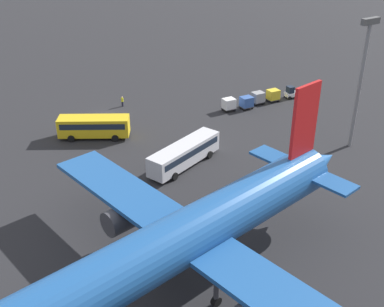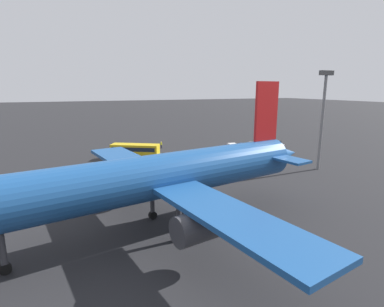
# 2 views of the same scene
# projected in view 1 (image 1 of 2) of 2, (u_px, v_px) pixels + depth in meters

# --- Properties ---
(ground_plane) EXTENTS (600.00, 600.00, 0.00)m
(ground_plane) POSITION_uv_depth(u_px,v_px,m) (106.00, 116.00, 76.51)
(ground_plane) COLOR #232326
(airplane) EXTENTS (44.17, 38.05, 15.43)m
(airplane) POSITION_uv_depth(u_px,v_px,m) (181.00, 240.00, 39.16)
(airplane) COLOR #1E5193
(airplane) RESTS_ON ground
(shuttle_bus_near) EXTENTS (10.00, 7.59, 3.11)m
(shuttle_bus_near) POSITION_uv_depth(u_px,v_px,m) (94.00, 125.00, 68.68)
(shuttle_bus_near) COLOR gold
(shuttle_bus_near) RESTS_ON ground
(shuttle_bus_far) EXTENTS (11.86, 6.39, 3.03)m
(shuttle_bus_far) POSITION_uv_depth(u_px,v_px,m) (184.00, 153.00, 61.35)
(shuttle_bus_far) COLOR silver
(shuttle_bus_far) RESTS_ON ground
(baggage_tug) EXTENTS (2.60, 2.02, 2.10)m
(baggage_tug) POSITION_uv_depth(u_px,v_px,m) (291.00, 93.00, 83.08)
(baggage_tug) COLOR white
(baggage_tug) RESTS_ON ground
(worker_person) EXTENTS (0.38, 0.38, 1.74)m
(worker_person) POSITION_uv_depth(u_px,v_px,m) (122.00, 101.00, 79.64)
(worker_person) COLOR #1E1E2D
(worker_person) RESTS_ON ground
(cargo_cart_yellow) EXTENTS (2.11, 1.82, 2.06)m
(cargo_cart_yellow) POSITION_uv_depth(u_px,v_px,m) (273.00, 95.00, 81.46)
(cargo_cart_yellow) COLOR #38383D
(cargo_cart_yellow) RESTS_ON ground
(cargo_cart_grey) EXTENTS (2.11, 1.82, 2.06)m
(cargo_cart_grey) POSITION_uv_depth(u_px,v_px,m) (258.00, 97.00, 80.41)
(cargo_cart_grey) COLOR #38383D
(cargo_cart_grey) RESTS_ON ground
(cargo_cart_blue) EXTENTS (2.11, 1.82, 2.06)m
(cargo_cart_blue) POSITION_uv_depth(u_px,v_px,m) (247.00, 102.00, 78.55)
(cargo_cart_blue) COLOR #38383D
(cargo_cart_blue) RESTS_ON ground
(cargo_cart_white) EXTENTS (2.11, 1.82, 2.06)m
(cargo_cart_white) POSITION_uv_depth(u_px,v_px,m) (229.00, 104.00, 77.83)
(cargo_cart_white) COLOR #38383D
(cargo_cart_white) RESTS_ON ground
(light_pole) EXTENTS (2.80, 0.70, 17.59)m
(light_pole) POSITION_uv_depth(u_px,v_px,m) (362.00, 71.00, 62.19)
(light_pole) COLOR slate
(light_pole) RESTS_ON ground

